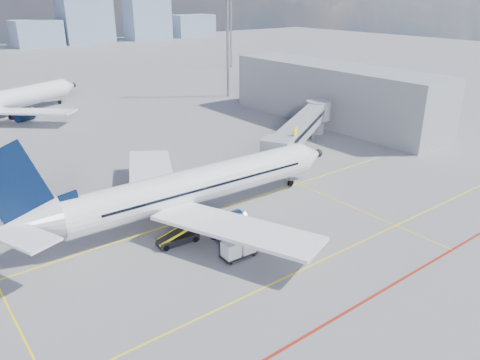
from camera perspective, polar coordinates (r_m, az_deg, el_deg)
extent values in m
plane|color=gray|center=(43.72, 1.16, -7.90)|extent=(420.00, 420.00, 0.00)
cube|color=yellow|center=(49.47, -4.67, -4.22)|extent=(60.00, 0.18, 0.01)
cube|color=yellow|center=(39.92, 6.67, -11.23)|extent=(80.00, 0.15, 0.01)
cube|color=yellow|center=(53.84, 11.51, -2.36)|extent=(0.15, 28.00, 0.01)
cube|color=maroon|center=(36.72, 13.40, -15.06)|extent=(90.00, 0.25, 0.01)
cube|color=#93969B|center=(67.30, 7.39, 6.36)|extent=(20.84, 13.93, 2.60)
cube|color=black|center=(67.25, 7.40, 6.52)|extent=(20.52, 13.82, 0.55)
cube|color=#93969B|center=(57.05, 4.53, 3.62)|extent=(4.49, 4.56, 3.00)
cube|color=black|center=(62.58, 5.96, 1.80)|extent=(2.20, 1.00, 0.70)
cylinder|color=gray|center=(62.13, 6.01, 2.97)|extent=(0.56, 0.56, 2.70)
cylinder|color=gray|center=(75.08, 8.93, 6.36)|extent=(0.60, 0.60, 3.90)
cylinder|color=#93969B|center=(78.05, 9.49, 8.40)|extent=(4.00, 4.00, 3.00)
cylinder|color=gray|center=(78.52, 9.41, 7.02)|extent=(2.40, 2.40, 3.90)
cube|color=yellow|center=(58.23, 6.78, 5.77)|extent=(1.26, 0.82, 1.20)
cube|color=#93969B|center=(86.26, 11.29, 10.30)|extent=(10.00, 42.00, 10.00)
cube|color=black|center=(82.76, 9.05, 9.97)|extent=(0.25, 40.00, 4.50)
cylinder|color=gray|center=(105.13, -1.54, 16.85)|extent=(0.56, 0.56, 25.00)
cylinder|color=gray|center=(149.21, -1.11, 18.35)|extent=(0.56, 0.56, 25.00)
cube|color=#778BA5|center=(227.89, -23.54, 16.08)|extent=(19.06, 15.36, 10.83)
cube|color=#778BA5|center=(234.12, -18.45, 18.88)|extent=(21.95, 14.85, 27.32)
cube|color=#778BA5|center=(246.81, -11.21, 18.76)|extent=(20.57, 12.17, 19.81)
cube|color=#778BA5|center=(259.84, -5.80, 18.21)|extent=(21.53, 12.19, 11.02)
cylinder|color=white|center=(48.43, -4.96, -0.55)|extent=(28.37, 4.45, 3.68)
cone|color=white|center=(57.63, 8.60, 3.00)|extent=(3.49, 3.77, 3.68)
sphere|color=black|center=(58.53, 9.53, 3.24)|extent=(1.06, 1.06, 1.04)
cone|color=white|center=(42.83, -25.01, -5.03)|extent=(6.13, 3.84, 3.68)
cube|color=black|center=(56.65, 7.74, 3.27)|extent=(1.45, 1.45, 0.42)
cube|color=white|center=(55.18, -10.79, 0.87)|extent=(11.14, 16.15, 0.54)
cube|color=white|center=(41.71, -0.45, -5.87)|extent=(10.47, 16.25, 0.54)
cylinder|color=#071737|center=(53.48, -8.37, -1.02)|extent=(3.45, 2.26, 2.17)
cylinder|color=#071737|center=(44.93, -1.72, -5.42)|extent=(3.45, 2.26, 2.17)
cylinder|color=#A6A7AD|center=(54.25, -6.71, -0.59)|extent=(0.39, 2.23, 2.22)
cylinder|color=#A6A7AD|center=(45.85, 0.13, -4.82)|extent=(0.39, 2.23, 2.22)
cube|color=#071737|center=(41.58, -25.72, -1.02)|extent=(6.47, 0.48, 8.04)
cube|color=#071737|center=(42.79, -22.30, -3.13)|extent=(5.32, 0.43, 2.03)
cube|color=white|center=(45.38, -26.36, -3.31)|extent=(4.70, 5.97, 0.21)
cube|color=white|center=(39.94, -24.66, -6.38)|extent=(4.49, 5.93, 0.21)
cylinder|color=gray|center=(56.43, 6.20, 0.11)|extent=(0.29, 0.29, 1.80)
cylinder|color=black|center=(56.62, 6.18, -0.38)|extent=(0.77, 0.30, 0.76)
cylinder|color=gray|center=(50.95, -7.21, -2.53)|extent=(0.33, 0.33, 1.60)
cylinder|color=black|center=(51.07, -7.20, -2.84)|extent=(1.02, 0.68, 1.00)
cylinder|color=gray|center=(47.10, -4.27, -4.54)|extent=(0.33, 0.33, 1.60)
cylinder|color=black|center=(47.23, -4.26, -4.87)|extent=(1.02, 0.68, 1.00)
cube|color=black|center=(50.00, -5.59, 0.51)|extent=(23.18, 0.74, 0.25)
cube|color=black|center=(47.12, -3.32, -0.79)|extent=(23.18, 0.74, 0.25)
cylinder|color=white|center=(97.80, -26.76, 8.72)|extent=(26.71, 14.81, 3.60)
cone|color=white|center=(107.38, -20.13, 10.71)|extent=(4.52, 4.66, 3.60)
sphere|color=black|center=(108.25, -19.63, 10.86)|extent=(1.35, 1.35, 1.02)
cube|color=black|center=(106.51, -20.64, 10.84)|extent=(1.84, 1.84, 0.42)
cube|color=white|center=(90.65, -24.19, 7.62)|extent=(14.62, 13.70, 0.53)
cylinder|color=#071737|center=(93.74, -24.80, 7.21)|extent=(3.91, 3.32, 2.13)
cylinder|color=#A6A7AD|center=(94.78, -23.98, 7.48)|extent=(1.20, 2.12, 2.18)
cylinder|color=black|center=(95.94, -26.06, 6.89)|extent=(1.18, 1.01, 1.00)
cylinder|color=black|center=(105.94, -21.13, 8.82)|extent=(0.81, 0.57, 0.76)
cube|color=white|center=(43.91, 2.71, -7.06)|extent=(2.17, 1.63, 0.70)
cube|color=white|center=(43.39, 2.49, -6.64)|extent=(1.16, 1.24, 0.53)
cube|color=black|center=(43.30, 2.50, -6.44)|extent=(1.06, 1.17, 0.31)
cylinder|color=black|center=(43.28, 2.79, -7.88)|extent=(0.53, 0.35, 0.49)
cylinder|color=black|center=(43.71, 1.69, -7.54)|extent=(0.53, 0.35, 0.49)
cylinder|color=black|center=(44.35, 3.71, -7.12)|extent=(0.53, 0.35, 0.49)
cylinder|color=black|center=(44.76, 2.63, -6.80)|extent=(0.53, 0.35, 0.49)
cube|color=black|center=(41.66, -0.19, -9.08)|extent=(3.21, 1.56, 0.16)
cube|color=white|center=(40.90, -1.11, -8.48)|extent=(1.42, 1.38, 1.35)
cube|color=white|center=(41.66, 0.70, -7.86)|extent=(1.42, 1.38, 1.35)
cylinder|color=black|center=(40.72, -1.14, -10.11)|extent=(0.29, 0.14, 0.28)
cylinder|color=black|center=(41.60, -2.08, -9.37)|extent=(0.29, 0.14, 0.28)
cylinder|color=black|center=(41.92, 1.68, -9.10)|extent=(0.29, 0.14, 0.28)
cylinder|color=black|center=(42.77, 0.70, -8.41)|extent=(0.29, 0.14, 0.28)
cube|color=black|center=(44.12, -7.60, -7.19)|extent=(4.00, 1.69, 0.65)
cube|color=black|center=(43.94, -6.79, -5.83)|extent=(5.64, 1.36, 1.72)
cube|color=yellow|center=(44.35, -7.09, -5.57)|extent=(5.59, 0.51, 1.79)
cube|color=yellow|center=(43.53, -6.48, -6.09)|extent=(5.59, 0.51, 1.79)
cylinder|color=black|center=(43.14, -8.99, -8.21)|extent=(0.57, 0.27, 0.56)
cylinder|color=black|center=(44.19, -9.71, -7.48)|extent=(0.57, 0.27, 0.56)
cylinder|color=black|center=(44.24, -5.47, -7.20)|extent=(0.57, 0.27, 0.56)
cylinder|color=black|center=(45.26, -6.26, -6.52)|extent=(0.57, 0.27, 0.56)
imported|color=yellow|center=(43.18, 6.87, -7.13)|extent=(0.72, 0.78, 1.78)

